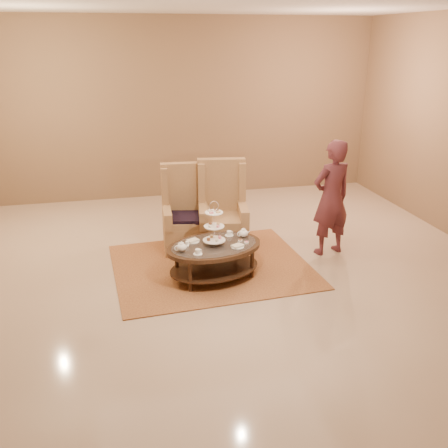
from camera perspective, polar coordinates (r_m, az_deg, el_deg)
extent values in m
plane|color=#BDA68D|center=(6.86, 0.04, -6.18)|extent=(8.00, 8.00, 0.00)
cube|color=beige|center=(6.86, 0.04, -6.18)|extent=(8.00, 8.00, 0.02)
cube|color=#806245|center=(10.15, -5.17, 12.91)|extent=(8.00, 0.04, 3.50)
cube|color=#AA723C|center=(7.18, -1.45, -4.83)|extent=(2.85, 2.42, 0.01)
cylinder|color=black|center=(6.42, -3.87, -6.06)|extent=(0.07, 0.07, 0.43)
cylinder|color=black|center=(6.78, 3.23, -4.53)|extent=(0.07, 0.07, 0.43)
cylinder|color=black|center=(6.81, -5.43, -4.44)|extent=(0.07, 0.07, 0.43)
cylinder|color=black|center=(7.15, 1.36, -3.10)|extent=(0.07, 0.07, 0.43)
cylinder|color=white|center=(6.56, -1.14, -0.18)|extent=(0.01, 0.01, 0.54)
torus|color=white|center=(6.47, -1.16, 2.06)|extent=(0.14, 0.04, 0.14)
cylinder|color=white|center=(6.64, -1.13, -1.83)|extent=(0.36, 0.36, 0.01)
cylinder|color=white|center=(6.57, -1.14, -0.27)|extent=(0.33, 0.33, 0.01)
cylinder|color=white|center=(6.50, -1.16, 1.33)|extent=(0.29, 0.29, 0.01)
cylinder|color=#CF6A73|center=(6.66, -0.49, -1.53)|extent=(0.05, 0.05, 0.03)
cylinder|color=tan|center=(6.70, -1.44, -1.41)|extent=(0.05, 0.05, 0.03)
cylinder|color=brown|center=(6.60, -1.79, -1.77)|extent=(0.05, 0.05, 0.03)
cylinder|color=beige|center=(6.56, -0.82, -1.90)|extent=(0.05, 0.05, 0.03)
ellipsoid|color=tan|center=(6.61, -0.67, 0.07)|extent=(0.06, 0.06, 0.03)
ellipsoid|color=brown|center=(6.61, -1.58, 0.07)|extent=(0.06, 0.06, 0.03)
ellipsoid|color=beige|center=(6.51, -1.63, -0.25)|extent=(0.06, 0.06, 0.03)
ellipsoid|color=#CF6A73|center=(6.51, -0.70, -0.26)|extent=(0.06, 0.06, 0.03)
cube|color=brown|center=(6.55, -0.87, 1.62)|extent=(0.05, 0.04, 0.02)
cube|color=beige|center=(6.53, -1.65, 1.55)|extent=(0.05, 0.04, 0.02)
cube|color=#CF6A73|center=(6.44, -1.45, 1.29)|extent=(0.05, 0.04, 0.02)
cube|color=tan|center=(6.46, -0.66, 1.37)|extent=(0.05, 0.04, 0.02)
ellipsoid|color=white|center=(6.45, -4.87, -2.65)|extent=(0.16, 0.16, 0.10)
cylinder|color=white|center=(6.43, -4.88, -2.21)|extent=(0.07, 0.07, 0.01)
sphere|color=white|center=(6.42, -4.88, -2.09)|extent=(0.03, 0.03, 0.02)
cone|color=white|center=(6.48, -4.20, -2.48)|extent=(0.08, 0.04, 0.06)
torus|color=white|center=(6.43, -5.40, -2.75)|extent=(0.07, 0.03, 0.07)
ellipsoid|color=white|center=(6.89, 2.25, -1.05)|extent=(0.16, 0.16, 0.10)
cylinder|color=white|center=(6.87, 2.25, -0.63)|extent=(0.07, 0.07, 0.01)
sphere|color=white|center=(6.86, 2.26, -0.52)|extent=(0.03, 0.03, 0.02)
cone|color=white|center=(6.92, 2.84, -0.90)|extent=(0.08, 0.04, 0.06)
torus|color=white|center=(6.86, 1.77, -1.14)|extent=(0.07, 0.03, 0.07)
cylinder|color=white|center=(6.38, -3.01, -3.42)|extent=(0.14, 0.14, 0.01)
cylinder|color=white|center=(6.36, -3.02, -3.15)|extent=(0.08, 0.08, 0.06)
torus|color=white|center=(6.38, -2.68, -3.08)|extent=(0.04, 0.02, 0.04)
cylinder|color=white|center=(6.96, 0.60, -1.30)|extent=(0.14, 0.14, 0.01)
cylinder|color=white|center=(6.94, 0.60, -1.04)|extent=(0.08, 0.08, 0.06)
torus|color=white|center=(6.96, 0.90, -0.99)|extent=(0.04, 0.02, 0.04)
cylinder|color=white|center=(6.76, -3.57, -1.99)|extent=(0.21, 0.21, 0.01)
cube|color=beige|center=(6.76, -3.57, -1.87)|extent=(0.18, 0.16, 0.02)
cylinder|color=white|center=(6.58, 1.55, -2.61)|extent=(0.21, 0.21, 0.01)
cube|color=beige|center=(6.58, 1.55, -2.49)|extent=(0.18, 0.16, 0.02)
cylinder|color=white|center=(6.62, -4.24, -2.28)|extent=(0.06, 0.06, 0.06)
cylinder|color=white|center=(6.71, 2.59, -2.12)|extent=(0.07, 0.07, 0.02)
cylinder|color=#CF6A73|center=(6.71, 2.60, -2.04)|extent=(0.05, 0.05, 0.01)
cylinder|color=white|center=(6.77, 1.88, -1.90)|extent=(0.07, 0.07, 0.02)
cylinder|color=brown|center=(6.76, 1.88, -1.82)|extent=(0.05, 0.05, 0.01)
cylinder|color=white|center=(6.68, -5.03, -2.30)|extent=(0.07, 0.07, 0.02)
cylinder|color=beige|center=(6.67, -5.03, -2.22)|extent=(0.05, 0.05, 0.01)
cube|color=#A3794D|center=(7.74, -4.29, -1.33)|extent=(0.74, 0.74, 0.42)
cube|color=#A3794D|center=(7.60, -4.31, 0.34)|extent=(0.63, 0.63, 0.10)
cube|color=#A3794D|center=(7.86, -4.57, 2.40)|extent=(0.70, 0.18, 1.29)
cube|color=#A3794D|center=(7.72, -6.81, 4.29)|extent=(0.11, 0.22, 0.60)
cube|color=#A3794D|center=(7.76, -2.40, 4.52)|extent=(0.11, 0.22, 0.60)
cube|color=#A3794D|center=(7.56, -6.50, 0.78)|extent=(0.16, 0.63, 0.26)
cube|color=#A3794D|center=(7.60, -2.16, 1.02)|extent=(0.16, 0.63, 0.26)
cube|color=black|center=(7.55, -4.30, 0.76)|extent=(0.64, 0.60, 0.06)
cube|color=#A3794D|center=(7.70, -0.13, -1.29)|extent=(0.83, 0.83, 0.44)
cube|color=#A3794D|center=(7.56, -0.10, 0.47)|extent=(0.71, 0.71, 0.10)
cube|color=#A3794D|center=(7.83, -0.29, 2.65)|extent=(0.74, 0.26, 1.36)
cube|color=#A3794D|center=(7.69, -2.61, 4.72)|extent=(0.14, 0.24, 0.63)
cube|color=#A3794D|center=(7.73, 2.05, 4.81)|extent=(0.14, 0.24, 0.63)
cube|color=#A3794D|center=(7.52, -2.40, 1.01)|extent=(0.22, 0.67, 0.27)
cube|color=#A3794D|center=(7.56, 2.19, 1.12)|extent=(0.22, 0.67, 0.27)
imported|color=#52232A|center=(7.51, 12.16, 2.91)|extent=(0.71, 0.55, 1.74)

